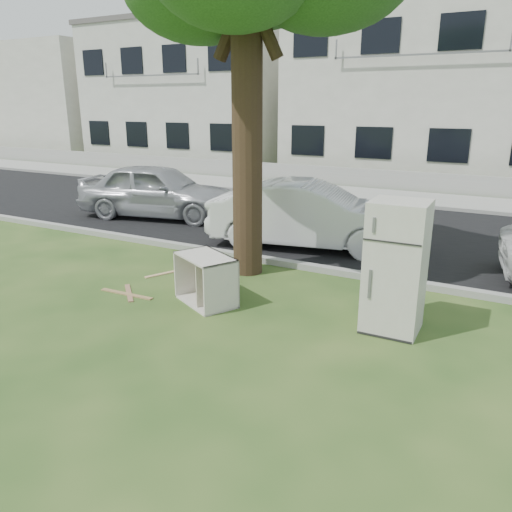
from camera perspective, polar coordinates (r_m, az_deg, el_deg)
The scene contains 16 objects.
ground at distance 7.82m, azimuth -4.86°, elevation -5.99°, with size 120.00×120.00×0.00m, color #244418.
road at distance 13.00m, azimuth 9.73°, elevation 3.24°, with size 120.00×7.00×0.01m, color black.
kerb_near at distance 9.82m, azimuth 2.95°, elevation -1.08°, with size 120.00×0.18×0.12m, color gray.
kerb_far at distance 16.33m, azimuth 13.82°, elevation 5.77°, with size 120.00×0.18×0.12m, color gray.
sidewalk at distance 17.72m, azimuth 15.05°, elevation 6.55°, with size 120.00×2.80×0.01m, color gray.
low_wall at distance 19.21m, azimuth 16.29°, elevation 8.27°, with size 120.00×0.15×0.70m, color gray.
townhouse_left at distance 28.42m, azimuth -6.15°, elevation 17.89°, with size 10.20×8.16×7.04m.
townhouse_center at distance 23.84m, azimuth 19.71°, elevation 17.71°, with size 11.22×8.16×7.44m.
filler_left at distance 38.41m, azimuth -23.91°, elevation 15.86°, with size 16.00×9.00×6.40m, color silver.
fridge at distance 7.04m, azimuth 15.66°, elevation -1.26°, with size 0.75×0.70×1.83m, color beige.
cabinet at distance 7.92m, azimuth -5.74°, elevation -2.68°, with size 1.00×0.62×0.78m, color beige.
plank_a at distance 8.61m, azimuth -14.58°, elevation -4.22°, with size 1.03×0.08×0.02m, color #9A794A.
plank_b at distance 8.64m, azimuth -14.32°, elevation -4.11°, with size 0.82×0.08×0.02m, color #966A4E.
plank_c at distance 9.46m, azimuth -10.53°, elevation -2.00°, with size 0.73×0.08×0.02m, color tan.
car_center at distance 10.97m, azimuth 6.20°, elevation 4.68°, with size 1.53×4.38×1.44m, color silver.
car_left at distance 14.15m, azimuth -11.15°, elevation 7.34°, with size 1.76×4.38×1.49m, color #9E9FA4.
Camera 1 is at (3.99, -5.99, 3.05)m, focal length 35.00 mm.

